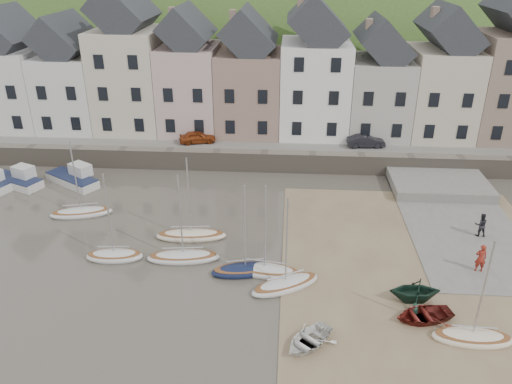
# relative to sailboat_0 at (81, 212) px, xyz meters

# --- Properties ---
(ground) EXTENTS (160.00, 160.00, 0.00)m
(ground) POSITION_rel_sailboat_0_xyz_m (13.48, -7.17, -0.26)
(ground) COLOR #4C473C
(ground) RESTS_ON ground
(quay_land) EXTENTS (90.00, 30.00, 1.50)m
(quay_land) POSITION_rel_sailboat_0_xyz_m (13.48, 24.83, 0.49)
(quay_land) COLOR #355421
(quay_land) RESTS_ON ground
(quay_street) EXTENTS (70.00, 7.00, 0.10)m
(quay_street) POSITION_rel_sailboat_0_xyz_m (13.48, 13.33, 1.29)
(quay_street) COLOR slate
(quay_street) RESTS_ON quay_land
(seawall) EXTENTS (70.00, 1.20, 1.80)m
(seawall) POSITION_rel_sailboat_0_xyz_m (13.48, 9.83, 0.64)
(seawall) COLOR slate
(seawall) RESTS_ON ground
(beach) EXTENTS (18.00, 26.00, 0.06)m
(beach) POSITION_rel_sailboat_0_xyz_m (24.48, -7.17, -0.23)
(beach) COLOR #776148
(beach) RESTS_ON ground
(slipway) EXTENTS (8.00, 18.00, 0.12)m
(slipway) POSITION_rel_sailboat_0_xyz_m (28.48, 0.83, -0.20)
(slipway) COLOR slate
(slipway) RESTS_ON ground
(hillside) EXTENTS (134.40, 84.00, 84.00)m
(hillside) POSITION_rel_sailboat_0_xyz_m (8.48, 52.83, -18.25)
(hillside) COLOR #355421
(hillside) RESTS_ON ground
(townhouse_terrace) EXTENTS (61.05, 8.00, 13.93)m
(townhouse_terrace) POSITION_rel_sailboat_0_xyz_m (15.24, 16.83, 7.06)
(townhouse_terrace) COLOR silver
(townhouse_terrace) RESTS_ON quay_land
(sailboat_0) EXTENTS (4.89, 2.64, 6.32)m
(sailboat_0) POSITION_rel_sailboat_0_xyz_m (0.00, 0.00, 0.00)
(sailboat_0) COLOR silver
(sailboat_0) RESTS_ON ground
(sailboat_1) EXTENTS (3.85, 1.80, 6.32)m
(sailboat_1) POSITION_rel_sailboat_0_xyz_m (4.48, -5.76, 0.01)
(sailboat_1) COLOR silver
(sailboat_1) RESTS_ON ground
(sailboat_2) EXTENTS (5.09, 1.95, 6.32)m
(sailboat_2) POSITION_rel_sailboat_0_xyz_m (9.02, -2.79, -0.00)
(sailboat_2) COLOR beige
(sailboat_2) RESTS_ON ground
(sailboat_3) EXTENTS (4.92, 2.05, 6.32)m
(sailboat_3) POSITION_rel_sailboat_0_xyz_m (9.03, -5.58, -0.00)
(sailboat_3) COLOR silver
(sailboat_3) RESTS_ON ground
(sailboat_4) EXTENTS (4.97, 2.18, 6.32)m
(sailboat_4) POSITION_rel_sailboat_0_xyz_m (14.42, -6.76, -0.00)
(sailboat_4) COLOR silver
(sailboat_4) RESTS_ON ground
(sailboat_5) EXTENTS (4.55, 2.44, 6.32)m
(sailboat_5) POSITION_rel_sailboat_0_xyz_m (13.20, -6.75, 0.00)
(sailboat_5) COLOR #121B3B
(sailboat_5) RESTS_ON ground
(sailboat_6) EXTENTS (4.62, 3.50, 6.32)m
(sailboat_6) POSITION_rel_sailboat_0_xyz_m (15.74, -8.15, 0.00)
(sailboat_6) COLOR silver
(sailboat_6) RESTS_ON ground
(sailboat_7) EXTENTS (4.17, 1.65, 6.32)m
(sailboat_7) POSITION_rel_sailboat_0_xyz_m (25.48, -12.07, 0.00)
(sailboat_7) COLOR beige
(sailboat_7) RESTS_ON ground
(motorboat_0) EXTENTS (5.17, 3.50, 1.70)m
(motorboat_0) POSITION_rel_sailboat_0_xyz_m (-7.51, 5.01, 0.32)
(motorboat_0) COLOR silver
(motorboat_0) RESTS_ON ground
(motorboat_2) EXTENTS (5.44, 4.31, 1.70)m
(motorboat_2) POSITION_rel_sailboat_0_xyz_m (-2.82, 5.71, 0.32)
(motorboat_2) COLOR silver
(motorboat_2) RESTS_ON ground
(rowboat_white) EXTENTS (3.65, 3.75, 0.63)m
(rowboat_white) POSITION_rel_sailboat_0_xyz_m (16.98, -12.98, 0.11)
(rowboat_white) COLOR white
(rowboat_white) RESTS_ON beach
(rowboat_green) EXTENTS (3.06, 2.69, 1.52)m
(rowboat_green) POSITION_rel_sailboat_0_xyz_m (23.14, -8.96, 0.56)
(rowboat_green) COLOR #163326
(rowboat_green) RESTS_ON beach
(rowboat_red) EXTENTS (3.72, 3.07, 0.67)m
(rowboat_red) POSITION_rel_sailboat_0_xyz_m (23.32, -10.58, 0.13)
(rowboat_red) COLOR maroon
(rowboat_red) RESTS_ON beach
(person_red) EXTENTS (0.71, 0.48, 1.89)m
(person_red) POSITION_rel_sailboat_0_xyz_m (27.83, -5.67, 0.80)
(person_red) COLOR maroon
(person_red) RESTS_ON slipway
(person_dark) EXTENTS (0.88, 0.70, 1.74)m
(person_dark) POSITION_rel_sailboat_0_xyz_m (29.31, -1.18, 0.73)
(person_dark) COLOR black
(person_dark) RESTS_ON slipway
(car_left) EXTENTS (3.68, 2.21, 1.17)m
(car_left) POSITION_rel_sailboat_0_xyz_m (6.90, 12.33, 1.92)
(car_left) COLOR #8B3714
(car_left) RESTS_ON quay_street
(car_right) EXTENTS (3.61, 1.52, 1.16)m
(car_right) POSITION_rel_sailboat_0_xyz_m (22.92, 12.33, 1.92)
(car_right) COLOR black
(car_right) RESTS_ON quay_street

